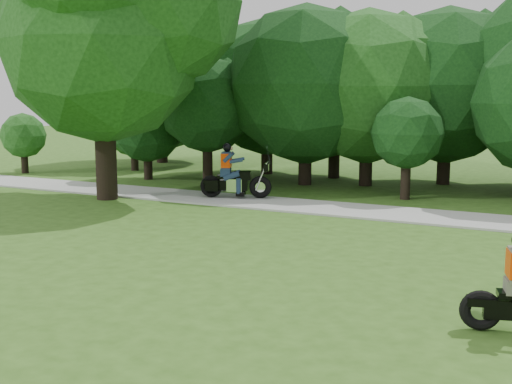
% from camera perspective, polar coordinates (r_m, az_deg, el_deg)
% --- Properties ---
extents(ground, '(100.00, 100.00, 0.00)m').
position_cam_1_polar(ground, '(10.81, 8.16, -9.62)').
color(ground, '#315518').
rests_on(ground, ground).
extents(walkway, '(60.00, 2.20, 0.06)m').
position_cam_1_polar(walkway, '(18.34, 16.34, -2.23)').
color(walkway, '#A5A5A0').
rests_on(walkway, ground).
extents(tree_line, '(39.56, 11.79, 7.69)m').
position_cam_1_polar(tree_line, '(24.48, 21.67, 8.88)').
color(tree_line, black).
rests_on(tree_line, ground).
extents(big_tree_west, '(8.64, 6.56, 9.96)m').
position_cam_1_polar(big_tree_west, '(21.72, -13.06, 14.70)').
color(big_tree_west, black).
rests_on(big_tree_west, ground).
extents(touring_motorcycle, '(2.25, 1.31, 1.79)m').
position_cam_1_polar(touring_motorcycle, '(20.81, -2.22, 1.26)').
color(touring_motorcycle, black).
rests_on(touring_motorcycle, walkway).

